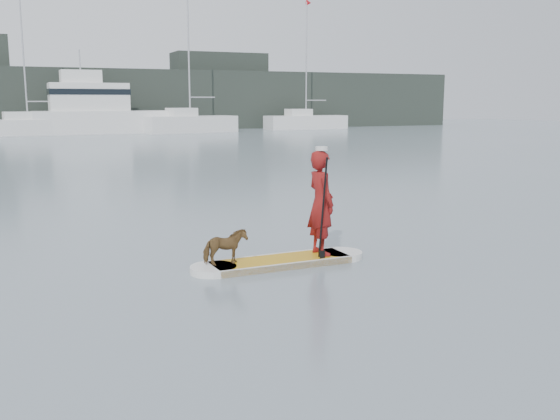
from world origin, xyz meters
name	(u,v)px	position (x,y,z in m)	size (l,w,h in m)	color
ground	(175,241)	(0.00, 0.00, 0.00)	(140.00, 140.00, 0.00)	gray
paddleboard	(280,262)	(1.26, -2.66, 0.06)	(3.30, 0.87, 0.12)	#C48C12
paddler	(321,203)	(2.08, -2.64, 1.07)	(0.69, 0.46, 1.90)	maroon
white_cap	(322,149)	(2.08, -2.64, 2.06)	(0.22, 0.22, 0.07)	silver
dog	(225,247)	(0.23, -2.69, 0.43)	(0.34, 0.74, 0.62)	#56371D
paddle	(323,221)	(1.96, -2.94, 0.80)	(0.10, 0.30, 2.00)	black
sailboat_d	(27,125)	(-1.96, 45.14, 0.84)	(8.22, 3.43, 11.75)	silver
sailboat_e	(190,123)	(12.02, 44.35, 0.89)	(8.98, 4.37, 12.48)	silver
sailboat_f	(305,120)	(25.12, 47.00, 0.88)	(8.76, 2.88, 13.00)	silver
motor_yacht_a	(97,110)	(3.99, 46.12, 2.07)	(12.33, 4.03, 7.36)	silver
shore_mass	(46,100)	(0.00, 53.00, 3.00)	(90.00, 6.00, 6.00)	#202823
shore_building_east	(220,91)	(18.00, 54.00, 4.00)	(10.00, 4.00, 8.00)	#202823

